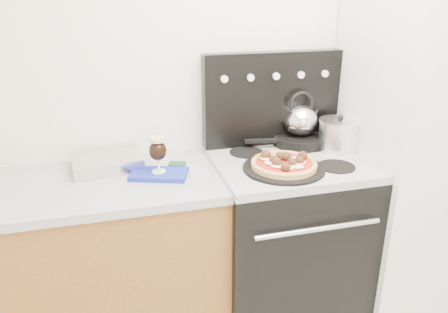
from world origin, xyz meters
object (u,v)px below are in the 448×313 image
object	(u,v)px
base_cabinet	(73,273)
pizza_pan	(284,168)
oven_mitt	(159,174)
tea_kettle	(301,118)
pizza	(284,163)
stove_body	(285,241)
fridge	(413,143)
stock_pot	(339,136)
beer_glass	(158,154)
skillet	(299,140)

from	to	relation	value
base_cabinet	pizza_pan	size ratio (longest dim) A/B	3.71
oven_mitt	tea_kettle	world-z (taller)	tea_kettle
base_cabinet	tea_kettle	distance (m)	1.41
oven_mitt	pizza	size ratio (longest dim) A/B	0.84
stove_body	oven_mitt	world-z (taller)	oven_mitt
fridge	stock_pot	xyz separation A→B (m)	(-0.39, 0.10, 0.05)
pizza	base_cabinet	bearing A→B (deg)	172.45
stove_body	pizza_pan	xyz separation A→B (m)	(-0.08, -0.11, 0.49)
fridge	tea_kettle	xyz separation A→B (m)	(-0.56, 0.22, 0.12)
pizza_pan	pizza	world-z (taller)	pizza
fridge	beer_glass	size ratio (longest dim) A/B	10.76
stove_body	fridge	world-z (taller)	fridge
pizza	tea_kettle	size ratio (longest dim) A/B	1.51
stove_body	stock_pot	world-z (taller)	stock_pot
pizza_pan	beer_glass	bearing A→B (deg)	168.54
pizza	tea_kettle	world-z (taller)	tea_kettle
tea_kettle	oven_mitt	bearing A→B (deg)	174.33
stove_body	stock_pot	xyz separation A→B (m)	(0.31, 0.07, 0.56)
base_cabinet	stove_body	size ratio (longest dim) A/B	1.65
beer_glass	tea_kettle	size ratio (longest dim) A/B	0.85
pizza	fridge	bearing A→B (deg)	6.30
pizza_pan	stock_pot	distance (m)	0.43
oven_mitt	stock_pot	xyz separation A→B (m)	(0.97, 0.07, 0.09)
fridge	oven_mitt	size ratio (longest dim) A/B	7.23
fridge	pizza_pan	bearing A→B (deg)	-173.70
base_cabinet	fridge	distance (m)	1.88
stove_body	tea_kettle	bearing A→B (deg)	54.86
oven_mitt	base_cabinet	bearing A→B (deg)	177.65
stove_body	pizza_pan	bearing A→B (deg)	-125.37
fridge	base_cabinet	bearing A→B (deg)	178.41
beer_glass	stock_pot	size ratio (longest dim) A/B	0.84
stove_body	beer_glass	xyz separation A→B (m)	(-0.66, 0.01, 0.57)
stove_body	tea_kettle	size ratio (longest dim) A/B	4.26
pizza	pizza_pan	bearing A→B (deg)	0.00
oven_mitt	pizza_pan	size ratio (longest dim) A/B	0.67
stove_body	beer_glass	distance (m)	0.87
skillet	stove_body	bearing A→B (deg)	-125.14
fridge	stock_pot	distance (m)	0.41
base_cabinet	skillet	xyz separation A→B (m)	(1.25, 0.17, 0.52)
oven_mitt	tea_kettle	distance (m)	0.84
base_cabinet	oven_mitt	xyz separation A→B (m)	(0.45, -0.02, 0.48)
pizza_pan	stock_pot	bearing A→B (deg)	25.54
base_cabinet	tea_kettle	bearing A→B (deg)	7.99
beer_glass	base_cabinet	bearing A→B (deg)	177.65
oven_mitt	pizza_pan	world-z (taller)	pizza_pan
beer_glass	stock_pot	xyz separation A→B (m)	(0.97, 0.07, -0.01)
pizza	stock_pot	xyz separation A→B (m)	(0.39, 0.18, 0.04)
oven_mitt	beer_glass	distance (m)	0.10
stove_body	stock_pot	size ratio (longest dim) A/B	4.19
oven_mitt	pizza	world-z (taller)	pizza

